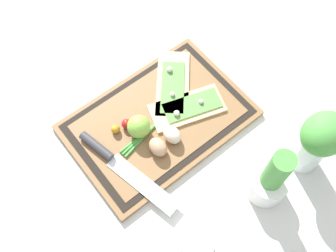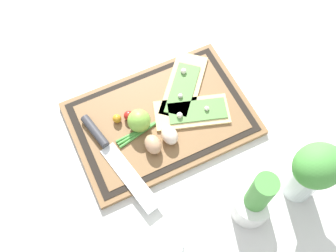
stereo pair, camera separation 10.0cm
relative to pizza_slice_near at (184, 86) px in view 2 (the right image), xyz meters
The scene contains 14 objects.
ground_plane 0.11m from the pizza_slice_near, 31.45° to the left, with size 6.00×6.00×0.00m, color silver.
cutting_board 0.11m from the pizza_slice_near, 31.45° to the left, with size 0.46×0.31×0.02m.
pizza_slice_near is the anchor object (origin of this frame).
pizza_slice_far 0.08m from the pizza_slice_near, 80.21° to the left, with size 0.21×0.14×0.02m.
knife 0.27m from the pizza_slice_near, 16.61° to the left, with size 0.09×0.30×0.02m.
egg_brown 0.20m from the pizza_slice_near, 40.40° to the left, with size 0.04×0.05×0.04m, color tan.
egg_pink 0.16m from the pizza_slice_near, 50.37° to the left, with size 0.04×0.05×0.04m, color beige.
lime 0.17m from the pizza_slice_near, 21.33° to the left, with size 0.06×0.06×0.06m, color #7FB742.
cherry_tomato_red 0.17m from the pizza_slice_near, ahead, with size 0.03×0.03×0.03m, color red.
cherry_tomato_yellow 0.20m from the pizza_slice_near, ahead, with size 0.02×0.02×0.02m, color orange.
scallion_bunch 0.12m from the pizza_slice_near, 32.69° to the left, with size 0.25×0.06×0.01m.
herb_pot 0.37m from the pizza_slice_near, 88.75° to the left, with size 0.09×0.09×0.20m.
sauce_jar 0.43m from the pizza_slice_near, 57.77° to the left, with size 0.08×0.08×0.10m.
herb_glass 0.40m from the pizza_slice_near, 108.31° to the left, with size 0.11×0.10×0.21m.
Camera 2 is at (0.19, 0.44, 0.93)m, focal length 42.00 mm.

